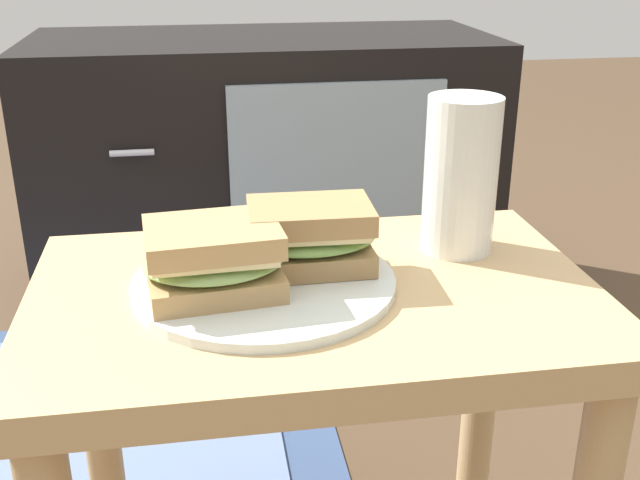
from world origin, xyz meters
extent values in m
cube|color=tan|center=(0.00, 0.00, 0.44)|extent=(0.56, 0.36, 0.04)
cylinder|color=tan|center=(-0.25, 0.14, 0.21)|extent=(0.04, 0.04, 0.43)
cylinder|color=tan|center=(0.25, 0.14, 0.21)|extent=(0.04, 0.04, 0.43)
cube|color=black|center=(0.04, 0.95, 0.29)|extent=(0.96, 0.44, 0.58)
cube|color=#8C9EA8|center=(0.16, 0.72, 0.30)|extent=(0.42, 0.01, 0.44)
cylinder|color=silver|center=(-0.23, 0.72, 0.41)|extent=(0.08, 0.01, 0.01)
cylinder|color=silver|center=(-0.23, 0.72, 0.19)|extent=(0.08, 0.01, 0.01)
cube|color=#384C72|center=(-0.42, 0.49, 0.00)|extent=(1.03, 0.66, 0.01)
cube|color=slate|center=(-0.42, 0.49, 0.01)|extent=(0.84, 0.54, 0.00)
cylinder|color=silver|center=(-0.05, 0.01, 0.47)|extent=(0.26, 0.26, 0.01)
cube|color=tan|center=(-0.10, -0.01, 0.48)|extent=(0.13, 0.11, 0.02)
ellipsoid|color=#8CB260|center=(-0.10, -0.01, 0.50)|extent=(0.14, 0.12, 0.02)
cube|color=beige|center=(-0.10, -0.01, 0.51)|extent=(0.12, 0.09, 0.01)
cube|color=tan|center=(-0.10, -0.01, 0.53)|extent=(0.13, 0.11, 0.02)
cube|color=#9E7A4C|center=(0.00, 0.03, 0.48)|extent=(0.12, 0.08, 0.02)
ellipsoid|color=#729E4C|center=(0.00, 0.03, 0.50)|extent=(0.13, 0.09, 0.02)
cube|color=beige|center=(0.00, 0.03, 0.51)|extent=(0.11, 0.08, 0.01)
cube|color=#9E7A4C|center=(0.00, 0.03, 0.53)|extent=(0.12, 0.09, 0.02)
cylinder|color=silver|center=(0.17, 0.07, 0.54)|extent=(0.08, 0.08, 0.17)
cylinder|color=#C67219|center=(0.17, 0.07, 0.53)|extent=(0.07, 0.07, 0.13)
cylinder|color=white|center=(0.17, 0.07, 0.60)|extent=(0.07, 0.07, 0.01)
camera|label=1|loc=(-0.10, -0.67, 0.79)|focal=42.92mm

